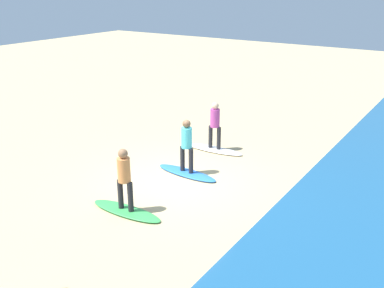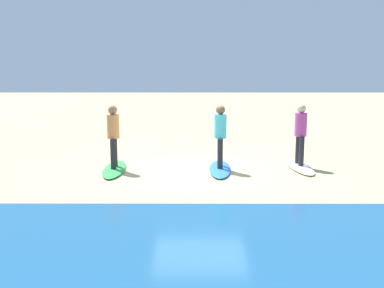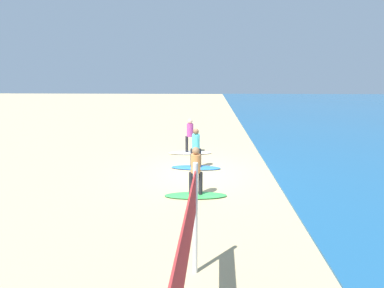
{
  "view_description": "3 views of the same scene",
  "coord_description": "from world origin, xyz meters",
  "views": [
    {
      "loc": [
        9.49,
        6.79,
        5.52
      ],
      "look_at": [
        -0.77,
        -0.04,
        0.91
      ],
      "focal_mm": 40.92,
      "sensor_mm": 36.0,
      "label": 1
    },
    {
      "loc": [
        0.2,
        11.84,
        2.87
      ],
      "look_at": [
        0.21,
        0.22,
        0.76
      ],
      "focal_mm": 43.28,
      "sensor_mm": 36.0,
      "label": 2
    },
    {
      "loc": [
        11.87,
        0.12,
        4.45
      ],
      "look_at": [
        -0.51,
        -0.23,
        1.08
      ],
      "focal_mm": 29.04,
      "sensor_mm": 36.0,
      "label": 3
    }
  ],
  "objects": [
    {
      "name": "ground_plane",
      "position": [
        0.0,
        0.0,
        0.0
      ],
      "size": [
        60.0,
        60.0,
        0.0
      ],
      "primitive_type": "plane",
      "color": "tan"
    },
    {
      "name": "surfboard_blue",
      "position": [
        -0.52,
        -0.07,
        0.04
      ],
      "size": [
        0.66,
        2.12,
        0.09
      ],
      "primitive_type": "ellipsoid",
      "rotation": [
        0.0,
        0.0,
        1.52
      ],
      "color": "blue",
      "rests_on": "ground"
    },
    {
      "name": "surfer_green",
      "position": [
        2.26,
        -0.03,
        1.04
      ],
      "size": [
        0.32,
        0.46,
        1.64
      ],
      "color": "#232328",
      "rests_on": "surfboard_green"
    },
    {
      "name": "surfer_white",
      "position": [
        -2.69,
        -0.38,
        1.04
      ],
      "size": [
        0.32,
        0.46,
        1.64
      ],
      "color": "#232328",
      "rests_on": "surfboard_white"
    },
    {
      "name": "surfboard_green",
      "position": [
        2.26,
        -0.03,
        0.04
      ],
      "size": [
        0.64,
        2.12,
        0.09
      ],
      "primitive_type": "ellipsoid",
      "rotation": [
        0.0,
        0.0,
        1.61
      ],
      "color": "green",
      "rests_on": "ground"
    },
    {
      "name": "surfer_blue",
      "position": [
        -0.52,
        -0.07,
        1.04
      ],
      "size": [
        0.32,
        0.46,
        1.64
      ],
      "color": "#232328",
      "rests_on": "surfboard_blue"
    },
    {
      "name": "surfboard_white",
      "position": [
        -2.69,
        -0.38,
        0.04
      ],
      "size": [
        0.67,
        2.13,
        0.09
      ],
      "primitive_type": "ellipsoid",
      "rotation": [
        0.0,
        0.0,
        1.63
      ],
      "color": "white",
      "rests_on": "ground"
    }
  ]
}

